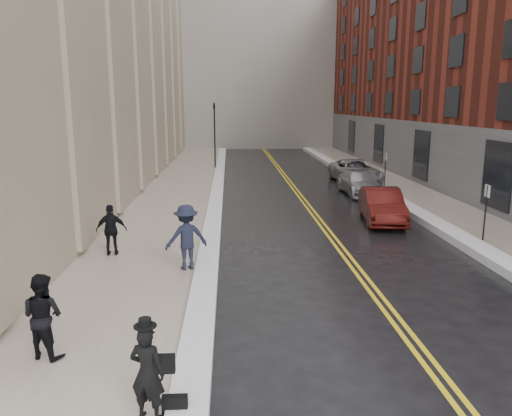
{
  "coord_description": "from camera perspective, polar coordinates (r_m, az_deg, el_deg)",
  "views": [
    {
      "loc": [
        -1.47,
        -9.4,
        5.11
      ],
      "look_at": [
        -0.57,
        7.34,
        1.6
      ],
      "focal_mm": 35.0,
      "sensor_mm": 36.0,
      "label": 1
    }
  ],
  "objects": [
    {
      "name": "sidewalk_right",
      "position": [
        27.93,
        19.02,
        0.79
      ],
      "size": [
        3.0,
        64.0,
        0.15
      ],
      "primitive_type": "cube",
      "color": "gray",
      "rests_on": "ground"
    },
    {
      "name": "parking_sign_far",
      "position": [
        31.08,
        14.56,
        4.52
      ],
      "size": [
        0.06,
        0.35,
        2.23
      ],
      "color": "black",
      "rests_on": "ground"
    },
    {
      "name": "snow_ridge_right",
      "position": [
        27.27,
        15.42,
        0.92
      ],
      "size": [
        0.85,
        60.8,
        0.3
      ],
      "primitive_type": "cube",
      "color": "white",
      "rests_on": "ground"
    },
    {
      "name": "pedestrian_c",
      "position": [
        17.25,
        -16.19,
        -2.42
      ],
      "size": [
        1.04,
        0.53,
        1.71
      ],
      "primitive_type": "imported",
      "rotation": [
        0.0,
        0.0,
        3.26
      ],
      "color": "black",
      "rests_on": "sidewalk_left"
    },
    {
      "name": "car_silver_near",
      "position": [
        29.26,
        11.75,
        2.87
      ],
      "size": [
        2.04,
        4.71,
        1.35
      ],
      "primitive_type": "imported",
      "rotation": [
        0.0,
        0.0,
        0.03
      ],
      "color": "#929499",
      "rests_on": "ground"
    },
    {
      "name": "sidewalk_left",
      "position": [
        26.07,
        -9.68,
        0.53
      ],
      "size": [
        4.0,
        64.0,
        0.15
      ],
      "primitive_type": "cube",
      "color": "gray",
      "rests_on": "ground"
    },
    {
      "name": "car_silver_far",
      "position": [
        33.52,
        11.28,
        4.14
      ],
      "size": [
        2.74,
        5.55,
        1.51
      ],
      "primitive_type": "imported",
      "rotation": [
        0.0,
        0.0,
        0.04
      ],
      "color": "#A5A8AD",
      "rests_on": "ground"
    },
    {
      "name": "pedestrian_a",
      "position": [
        10.9,
        -23.2,
        -11.25
      ],
      "size": [
        1.02,
        0.92,
        1.73
      ],
      "primitive_type": "imported",
      "rotation": [
        0.0,
        0.0,
        2.76
      ],
      "color": "black",
      "rests_on": "sidewalk_left"
    },
    {
      "name": "traffic_signal",
      "position": [
        39.47,
        -4.75,
        8.85
      ],
      "size": [
        0.18,
        0.15,
        5.2
      ],
      "color": "black",
      "rests_on": "ground"
    },
    {
      "name": "pedestrian_b",
      "position": [
        15.28,
        -7.96,
        -3.31
      ],
      "size": [
        1.46,
        1.12,
        2.0
      ],
      "primitive_type": "imported",
      "rotation": [
        0.0,
        0.0,
        3.47
      ],
      "color": "black",
      "rests_on": "sidewalk_left"
    },
    {
      "name": "lane_stripe_b",
      "position": [
        26.23,
        5.97,
        0.54
      ],
      "size": [
        0.12,
        64.0,
        0.01
      ],
      "primitive_type": "cube",
      "color": "gold",
      "rests_on": "ground"
    },
    {
      "name": "snow_ridge_left",
      "position": [
        25.89,
        -4.62,
        0.7
      ],
      "size": [
        0.7,
        60.8,
        0.26
      ],
      "primitive_type": "cube",
      "color": "white",
      "rests_on": "ground"
    },
    {
      "name": "car_maroon",
      "position": [
        22.56,
        14.2,
        0.29
      ],
      "size": [
        2.13,
        4.64,
        1.47
      ],
      "primitive_type": "imported",
      "rotation": [
        0.0,
        0.0,
        -0.13
      ],
      "color": "#470F0C",
      "rests_on": "ground"
    },
    {
      "name": "ground",
      "position": [
        10.8,
        5.35,
        -16.48
      ],
      "size": [
        160.0,
        160.0,
        0.0
      ],
      "primitive_type": "plane",
      "color": "black",
      "rests_on": "ground"
    },
    {
      "name": "parking_sign_near",
      "position": [
        20.11,
        24.77,
        -0.03
      ],
      "size": [
        0.06,
        0.35,
        2.23
      ],
      "color": "black",
      "rests_on": "ground"
    },
    {
      "name": "pedestrian_main",
      "position": [
        8.46,
        -12.31,
        -17.96
      ],
      "size": [
        0.67,
        0.54,
        1.59
      ],
      "primitive_type": "imported",
      "rotation": [
        0.0,
        0.0,
        2.84
      ],
      "color": "black",
      "rests_on": "sidewalk_left"
    },
    {
      "name": "lane_stripe_a",
      "position": [
        26.19,
        5.45,
        0.53
      ],
      "size": [
        0.12,
        64.0,
        0.01
      ],
      "primitive_type": "cube",
      "color": "gold",
      "rests_on": "ground"
    }
  ]
}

